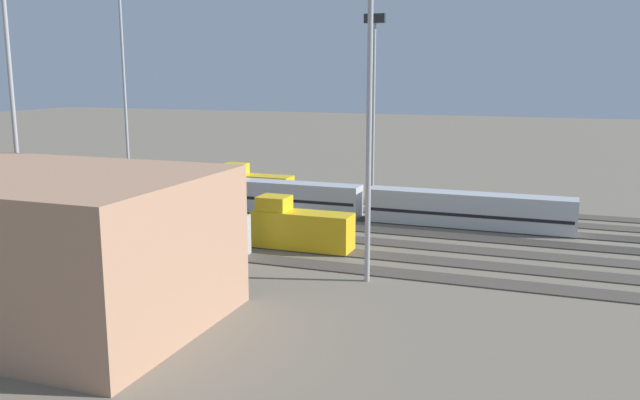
{
  "coord_description": "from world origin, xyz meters",
  "views": [
    {
      "loc": [
        -30.17,
        69.58,
        17.26
      ],
      "look_at": [
        -3.83,
        -2.4,
        2.5
      ],
      "focal_mm": 37.61,
      "sensor_mm": 36.0,
      "label": 1
    }
  ],
  "objects_px": {
    "train_on_track_2": "(271,196)",
    "light_mast_3": "(7,42)",
    "train_on_track_1": "(254,186)",
    "train_on_track_6": "(42,219)",
    "light_mast_2": "(374,81)",
    "light_mast_0": "(122,51)",
    "train_on_track_5": "(300,227)",
    "light_mast_1": "(370,42)"
  },
  "relations": [
    {
      "from": "light_mast_0",
      "to": "light_mast_1",
      "type": "distance_m",
      "value": 61.21
    },
    {
      "from": "train_on_track_6",
      "to": "train_on_track_2",
      "type": "xyz_separation_m",
      "value": [
        -17.34,
        -20.0,
        0.0
      ]
    },
    {
      "from": "train_on_track_5",
      "to": "light_mast_3",
      "type": "height_order",
      "value": "light_mast_3"
    },
    {
      "from": "train_on_track_1",
      "to": "train_on_track_6",
      "type": "bearing_deg",
      "value": 63.23
    },
    {
      "from": "train_on_track_6",
      "to": "light_mast_0",
      "type": "bearing_deg",
      "value": -68.43
    },
    {
      "from": "train_on_track_6",
      "to": "train_on_track_5",
      "type": "bearing_deg",
      "value": -169.58
    },
    {
      "from": "train_on_track_2",
      "to": "train_on_track_6",
      "type": "bearing_deg",
      "value": 49.07
    },
    {
      "from": "light_mast_0",
      "to": "light_mast_2",
      "type": "height_order",
      "value": "light_mast_0"
    },
    {
      "from": "train_on_track_5",
      "to": "light_mast_3",
      "type": "relative_size",
      "value": 0.31
    },
    {
      "from": "light_mast_0",
      "to": "train_on_track_6",
      "type": "bearing_deg",
      "value": 111.57
    },
    {
      "from": "train_on_track_1",
      "to": "train_on_track_2",
      "type": "distance_m",
      "value": 6.88
    },
    {
      "from": "light_mast_0",
      "to": "light_mast_1",
      "type": "relative_size",
      "value": 1.05
    },
    {
      "from": "train_on_track_1",
      "to": "light_mast_2",
      "type": "relative_size",
      "value": 0.41
    },
    {
      "from": "train_on_track_1",
      "to": "light_mast_3",
      "type": "xyz_separation_m",
      "value": [
        12.74,
        27.6,
        17.87
      ]
    },
    {
      "from": "train_on_track_2",
      "to": "light_mast_1",
      "type": "relative_size",
      "value": 2.29
    },
    {
      "from": "train_on_track_2",
      "to": "light_mast_2",
      "type": "xyz_separation_m",
      "value": [
        -9.39,
        -12.97,
        13.94
      ]
    },
    {
      "from": "light_mast_0",
      "to": "train_on_track_5",
      "type": "bearing_deg",
      "value": 145.0
    },
    {
      "from": "light_mast_3",
      "to": "light_mast_2",
      "type": "bearing_deg",
      "value": -127.06
    },
    {
      "from": "train_on_track_1",
      "to": "light_mast_2",
      "type": "xyz_separation_m",
      "value": [
        -14.13,
        -7.97,
        13.79
      ]
    },
    {
      "from": "light_mast_0",
      "to": "light_mast_2",
      "type": "bearing_deg",
      "value": 179.6
    },
    {
      "from": "train_on_track_1",
      "to": "train_on_track_6",
      "type": "relative_size",
      "value": 0.21
    },
    {
      "from": "train_on_track_2",
      "to": "light_mast_3",
      "type": "distance_m",
      "value": 33.77
    },
    {
      "from": "train_on_track_6",
      "to": "light_mast_0",
      "type": "xyz_separation_m",
      "value": [
        13.14,
        -33.25,
        18.35
      ]
    },
    {
      "from": "light_mast_1",
      "to": "light_mast_2",
      "type": "distance_m",
      "value": 37.16
    },
    {
      "from": "train_on_track_5",
      "to": "light_mast_0",
      "type": "relative_size",
      "value": 0.3
    },
    {
      "from": "train_on_track_5",
      "to": "light_mast_3",
      "type": "xyz_separation_m",
      "value": [
        27.32,
        7.6,
        17.87
      ]
    },
    {
      "from": "train_on_track_6",
      "to": "light_mast_0",
      "type": "height_order",
      "value": "light_mast_0"
    },
    {
      "from": "train_on_track_1",
      "to": "light_mast_0",
      "type": "xyz_separation_m",
      "value": [
        25.76,
        -8.25,
        18.2
      ]
    },
    {
      "from": "train_on_track_6",
      "to": "light_mast_2",
      "type": "bearing_deg",
      "value": -129.04
    },
    {
      "from": "train_on_track_5",
      "to": "train_on_track_2",
      "type": "xyz_separation_m",
      "value": [
        9.85,
        -15.0,
        -0.15
      ]
    },
    {
      "from": "train_on_track_5",
      "to": "light_mast_2",
      "type": "xyz_separation_m",
      "value": [
        0.46,
        -27.97,
        13.79
      ]
    },
    {
      "from": "train_on_track_1",
      "to": "train_on_track_2",
      "type": "bearing_deg",
      "value": 133.41
    },
    {
      "from": "train_on_track_5",
      "to": "light_mast_0",
      "type": "xyz_separation_m",
      "value": [
        40.34,
        -28.25,
        18.2
      ]
    },
    {
      "from": "train_on_track_5",
      "to": "light_mast_1",
      "type": "height_order",
      "value": "light_mast_1"
    },
    {
      "from": "train_on_track_2",
      "to": "light_mast_1",
      "type": "height_order",
      "value": "light_mast_1"
    },
    {
      "from": "train_on_track_1",
      "to": "train_on_track_2",
      "type": "height_order",
      "value": "train_on_track_1"
    },
    {
      "from": "train_on_track_1",
      "to": "light_mast_2",
      "type": "distance_m",
      "value": 21.29
    },
    {
      "from": "light_mast_2",
      "to": "light_mast_3",
      "type": "xyz_separation_m",
      "value": [
        26.86,
        35.57,
        4.08
      ]
    },
    {
      "from": "train_on_track_5",
      "to": "train_on_track_2",
      "type": "relative_size",
      "value": 0.14
    },
    {
      "from": "train_on_track_1",
      "to": "light_mast_1",
      "type": "distance_m",
      "value": 40.43
    },
    {
      "from": "light_mast_1",
      "to": "train_on_track_5",
      "type": "bearing_deg",
      "value": -40.24
    },
    {
      "from": "train_on_track_1",
      "to": "light_mast_0",
      "type": "bearing_deg",
      "value": -17.76
    }
  ]
}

